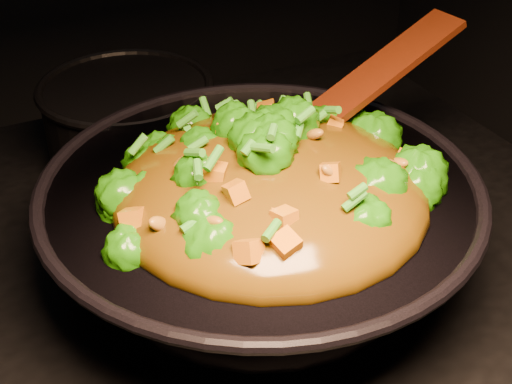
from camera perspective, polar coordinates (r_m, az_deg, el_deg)
name	(u,v)px	position (r m, az deg, el deg)	size (l,w,h in m)	color
wok	(260,233)	(0.80, 0.32, -3.34)	(0.46, 0.46, 0.13)	black
stir_fry	(270,152)	(0.71, 1.16, 3.24)	(0.33, 0.33, 0.11)	#227408
spatula	(347,97)	(0.82, 7.30, 7.52)	(0.33, 0.05, 0.01)	#321005
back_pot	(130,125)	(1.02, -10.08, 5.28)	(0.23, 0.23, 0.13)	black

